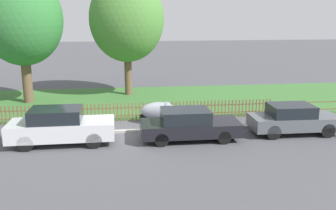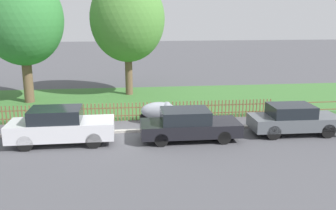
{
  "view_description": "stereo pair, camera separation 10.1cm",
  "coord_description": "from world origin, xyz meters",
  "px_view_note": "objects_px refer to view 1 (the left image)",
  "views": [
    {
      "loc": [
        -0.41,
        -16.6,
        5.37
      ],
      "look_at": [
        1.77,
        0.73,
        1.1
      ],
      "focal_mm": 40.0,
      "sensor_mm": 36.0,
      "label": 1
    },
    {
      "loc": [
        -0.31,
        -16.62,
        5.37
      ],
      "look_at": [
        1.77,
        0.73,
        1.1
      ],
      "focal_mm": 40.0,
      "sensor_mm": 36.0,
      "label": 2
    }
  ],
  "objects_px": {
    "parked_car_red_compact": "(293,119)",
    "tree_behind_motorcycle": "(22,20)",
    "covered_motorcycle": "(160,110)",
    "parked_car_navy_estate": "(189,124)",
    "tree_mid_park": "(127,19)",
    "parked_car_black_saloon": "(61,126)"
  },
  "relations": [
    {
      "from": "parked_car_navy_estate",
      "to": "parked_car_red_compact",
      "type": "relative_size",
      "value": 1.06
    },
    {
      "from": "parked_car_black_saloon",
      "to": "tree_mid_park",
      "type": "bearing_deg",
      "value": 72.05
    },
    {
      "from": "parked_car_red_compact",
      "to": "covered_motorcycle",
      "type": "distance_m",
      "value": 6.38
    },
    {
      "from": "parked_car_navy_estate",
      "to": "tree_behind_motorcycle",
      "type": "height_order",
      "value": "tree_behind_motorcycle"
    },
    {
      "from": "parked_car_red_compact",
      "to": "covered_motorcycle",
      "type": "relative_size",
      "value": 2.11
    },
    {
      "from": "parked_car_navy_estate",
      "to": "tree_mid_park",
      "type": "bearing_deg",
      "value": 104.07
    },
    {
      "from": "covered_motorcycle",
      "to": "tree_behind_motorcycle",
      "type": "distance_m",
      "value": 10.4
    },
    {
      "from": "parked_car_black_saloon",
      "to": "tree_behind_motorcycle",
      "type": "height_order",
      "value": "tree_behind_motorcycle"
    },
    {
      "from": "parked_car_black_saloon",
      "to": "covered_motorcycle",
      "type": "xyz_separation_m",
      "value": [
        4.45,
        2.53,
        -0.12
      ]
    },
    {
      "from": "parked_car_navy_estate",
      "to": "tree_mid_park",
      "type": "xyz_separation_m",
      "value": [
        -2.4,
        9.82,
        4.34
      ]
    },
    {
      "from": "parked_car_navy_estate",
      "to": "covered_motorcycle",
      "type": "bearing_deg",
      "value": 111.14
    },
    {
      "from": "covered_motorcycle",
      "to": "parked_car_black_saloon",
      "type": "bearing_deg",
      "value": -148.27
    },
    {
      "from": "parked_car_black_saloon",
      "to": "parked_car_navy_estate",
      "type": "relative_size",
      "value": 1.01
    },
    {
      "from": "parked_car_black_saloon",
      "to": "parked_car_red_compact",
      "type": "bearing_deg",
      "value": 0.07
    },
    {
      "from": "parked_car_red_compact",
      "to": "parked_car_navy_estate",
      "type": "bearing_deg",
      "value": -176.37
    },
    {
      "from": "covered_motorcycle",
      "to": "parked_car_red_compact",
      "type": "bearing_deg",
      "value": -20.28
    },
    {
      "from": "tree_behind_motorcycle",
      "to": "parked_car_red_compact",
      "type": "bearing_deg",
      "value": -30.63
    },
    {
      "from": "parked_car_red_compact",
      "to": "tree_behind_motorcycle",
      "type": "relative_size",
      "value": 0.52
    },
    {
      "from": "parked_car_red_compact",
      "to": "covered_motorcycle",
      "type": "xyz_separation_m",
      "value": [
        -5.9,
        2.43,
        -0.04
      ]
    },
    {
      "from": "parked_car_navy_estate",
      "to": "tree_behind_motorcycle",
      "type": "xyz_separation_m",
      "value": [
        -8.62,
        8.22,
        4.36
      ]
    },
    {
      "from": "covered_motorcycle",
      "to": "tree_behind_motorcycle",
      "type": "relative_size",
      "value": 0.25
    },
    {
      "from": "parked_car_navy_estate",
      "to": "tree_mid_park",
      "type": "relative_size",
      "value": 0.55
    }
  ]
}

